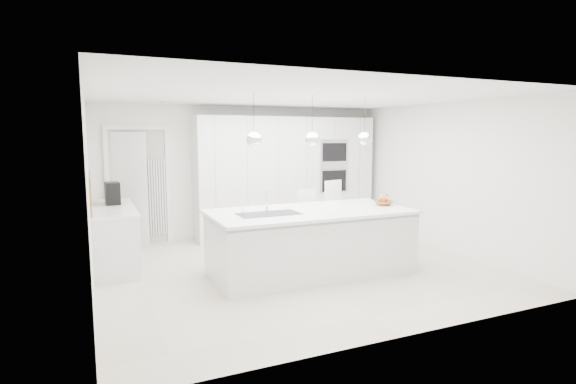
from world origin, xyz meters
name	(u,v)px	position (x,y,z in m)	size (l,w,h in m)	color
floor	(296,268)	(0.00, 0.00, 0.00)	(5.50, 5.50, 0.00)	beige
wall_back	(243,171)	(0.00, 2.50, 1.25)	(5.50, 5.50, 0.00)	white
wall_left	(89,194)	(-2.75, 0.00, 1.25)	(5.00, 5.00, 0.00)	white
ceiling	(297,96)	(0.00, 0.00, 2.50)	(5.50, 5.50, 0.00)	white
tall_cabinets	(286,176)	(0.80, 2.20, 1.15)	(3.60, 0.60, 2.30)	silver
oven_stack	(334,166)	(1.70, 1.89, 1.35)	(0.62, 0.04, 1.05)	#A5A5A8
doorway_frame	(139,188)	(-1.95, 2.47, 1.02)	(1.11, 0.08, 2.13)	white
hallway_door	(124,190)	(-2.20, 2.42, 1.00)	(0.82, 0.04, 2.00)	white
radiator	(158,196)	(-1.63, 2.46, 0.85)	(0.32, 0.04, 1.40)	white
left_base_cabinets	(114,238)	(-2.45, 1.20, 0.43)	(0.60, 1.80, 0.86)	silver
left_worktop	(113,208)	(-2.45, 1.20, 0.88)	(0.62, 1.82, 0.04)	white
oak_backsplash	(90,191)	(-2.74, 1.20, 1.15)	(0.02, 1.80, 0.50)	olive
island_base	(311,243)	(0.10, -0.30, 0.43)	(2.80, 1.20, 0.86)	silver
island_worktop	(310,212)	(0.10, -0.25, 0.88)	(2.84, 1.40, 0.04)	white
island_sink	(269,220)	(-0.55, -0.30, 0.82)	(0.84, 0.44, 0.18)	#3F3F42
island_tap	(267,201)	(-0.50, -0.10, 1.05)	(0.02, 0.02, 0.30)	white
pendant_left	(254,139)	(-0.75, -0.30, 1.90)	(0.20, 0.20, 0.20)	white
pendant_mid	(312,139)	(0.10, -0.30, 1.90)	(0.20, 0.20, 0.20)	white
pendant_right	(364,139)	(0.95, -0.30, 1.90)	(0.20, 0.20, 0.20)	white
fruit_bowl	(383,203)	(1.32, -0.29, 0.94)	(0.29, 0.29, 0.07)	olive
espresso_machine	(112,193)	(-2.43, 1.46, 1.07)	(0.20, 0.32, 0.34)	black
bar_stool_left	(310,222)	(0.56, 0.68, 0.52)	(0.35, 0.48, 1.05)	white
bar_stool_right	(337,217)	(1.05, 0.62, 0.59)	(0.39, 0.54, 1.18)	white
apple_a	(381,201)	(1.30, -0.27, 0.97)	(0.07, 0.07, 0.07)	#A92504
apple_b	(384,201)	(1.30, -0.34, 0.97)	(0.08, 0.08, 0.08)	#A92504
apple_c	(380,201)	(1.27, -0.28, 0.97)	(0.07, 0.07, 0.07)	#A92504
apple_extra_3	(385,201)	(1.34, -0.31, 0.97)	(0.08, 0.08, 0.08)	#A92504
banana_bunch	(385,197)	(1.36, -0.27, 1.02)	(0.22, 0.22, 0.03)	yellow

